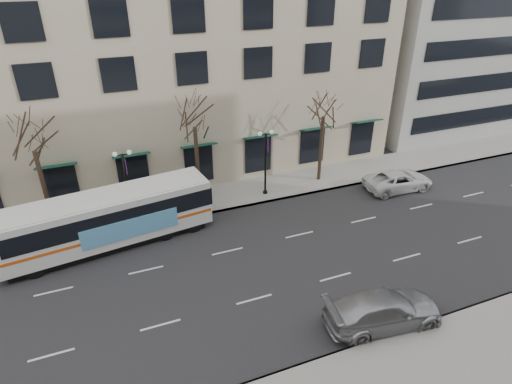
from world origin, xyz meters
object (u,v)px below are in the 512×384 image
tree_far_mid (194,114)px  city_bus (109,218)px  lamp_post_right (266,160)px  lamp_post_left (127,182)px  tree_far_left (30,136)px  tree_far_right (324,104)px  silver_car (384,310)px  white_pickup (398,180)px

tree_far_mid → city_bus: size_ratio=0.65×
lamp_post_right → lamp_post_left: bearing=180.0°
tree_far_left → tree_far_right: tree_far_left is taller
lamp_post_right → city_bus: lamp_post_right is taller
tree_far_left → city_bus: size_ratio=0.63×
tree_far_right → lamp_post_right: 6.11m
lamp_post_left → lamp_post_right: same height
tree_far_left → lamp_post_left: tree_far_left is taller
lamp_post_right → silver_car: bearing=-88.8°
tree_far_left → tree_far_right: size_ratio=1.03×
tree_far_left → lamp_post_right: (15.01, -0.60, -3.75)m
lamp_post_left → white_pickup: (20.06, -2.97, -2.18)m
lamp_post_left → city_bus: (-1.53, -2.41, -1.03)m
tree_far_left → tree_far_mid: 10.00m
tree_far_right → city_bus: tree_far_right is taller
tree_far_right → lamp_post_left: size_ratio=1.55×
city_bus → white_pickup: (21.59, -0.56, -1.15)m
tree_far_left → white_pickup: (25.07, -3.57, -5.94)m
lamp_post_right → tree_far_right: bearing=6.9°
tree_far_mid → lamp_post_left: 6.40m
lamp_post_right → silver_car: lamp_post_right is taller
lamp_post_left → city_bus: bearing=-122.4°
tree_far_mid → silver_car: 17.02m
tree_far_right → lamp_post_right: size_ratio=1.55×
lamp_post_left → silver_car: 17.82m
city_bus → silver_car: size_ratio=2.21×
tree_far_mid → silver_car: tree_far_mid is taller
city_bus → silver_car: 16.87m
lamp_post_right → white_pickup: (10.06, -2.97, -2.18)m
lamp_post_right → white_pickup: size_ratio=0.95×
tree_far_right → silver_car: size_ratio=1.35×
tree_far_mid → tree_far_left: bearing=-180.0°
silver_car → white_pickup: 15.04m
silver_car → tree_far_mid: bearing=26.3°
city_bus → tree_far_right: bearing=2.6°
tree_far_right → lamp_post_left: 15.40m
lamp_post_left → tree_far_left: bearing=173.2°
tree_far_left → city_bus: (3.48, -3.01, -4.79)m
tree_far_left → tree_far_mid: size_ratio=0.98×
tree_far_left → tree_far_right: bearing=0.0°
white_pickup → silver_car: bearing=142.1°
tree_far_mid → city_bus: tree_far_mid is taller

